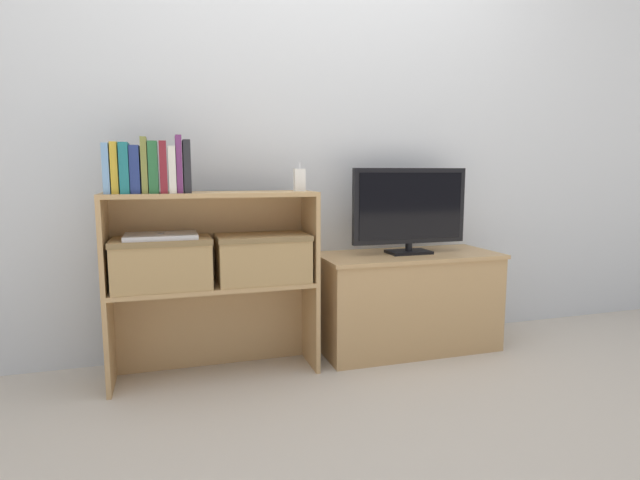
# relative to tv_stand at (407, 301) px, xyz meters

# --- Properties ---
(ground_plane) EXTENTS (16.00, 16.00, 0.00)m
(ground_plane) POSITION_rel_tv_stand_xyz_m (-0.51, -0.20, -0.26)
(ground_plane) COLOR #BCB2A3
(wall_back) EXTENTS (10.00, 0.05, 2.40)m
(wall_back) POSITION_rel_tv_stand_xyz_m (-0.51, 0.23, 0.94)
(wall_back) COLOR silver
(wall_back) RESTS_ON ground_plane
(tv_stand) EXTENTS (0.95, 0.42, 0.51)m
(tv_stand) POSITION_rel_tv_stand_xyz_m (0.00, 0.00, 0.00)
(tv_stand) COLOR tan
(tv_stand) RESTS_ON ground_plane
(tv) EXTENTS (0.63, 0.14, 0.44)m
(tv) POSITION_rel_tv_stand_xyz_m (-0.00, -0.00, 0.49)
(tv) COLOR black
(tv) RESTS_ON tv_stand
(bookshelf_lower_tier) EXTENTS (0.93, 0.28, 0.43)m
(bookshelf_lower_tier) POSITION_rel_tv_stand_xyz_m (-1.01, -0.00, 0.02)
(bookshelf_lower_tier) COLOR tan
(bookshelf_lower_tier) RESTS_ON ground_plane
(bookshelf_upper_tier) EXTENTS (0.93, 0.28, 0.42)m
(bookshelf_upper_tier) POSITION_rel_tv_stand_xyz_m (-1.01, -0.00, 0.44)
(bookshelf_upper_tier) COLOR tan
(bookshelf_upper_tier) RESTS_ON bookshelf_lower_tier
(book_skyblue) EXTENTS (0.03, 0.14, 0.20)m
(book_skyblue) POSITION_rel_tv_stand_xyz_m (-1.43, -0.10, 0.69)
(book_skyblue) COLOR #709ECC
(book_skyblue) RESTS_ON bookshelf_upper_tier
(book_mustard) EXTENTS (0.03, 0.13, 0.21)m
(book_mustard) POSITION_rel_tv_stand_xyz_m (-1.40, -0.10, 0.70)
(book_mustard) COLOR gold
(book_mustard) RESTS_ON bookshelf_upper_tier
(book_teal) EXTENTS (0.04, 0.15, 0.21)m
(book_teal) POSITION_rel_tv_stand_xyz_m (-1.36, -0.10, 0.69)
(book_teal) COLOR #1E7075
(book_teal) RESTS_ON bookshelf_upper_tier
(book_navy) EXTENTS (0.04, 0.14, 0.20)m
(book_navy) POSITION_rel_tv_stand_xyz_m (-1.32, -0.10, 0.69)
(book_navy) COLOR navy
(book_navy) RESTS_ON bookshelf_upper_tier
(book_olive) EXTENTS (0.02, 0.14, 0.23)m
(book_olive) POSITION_rel_tv_stand_xyz_m (-1.29, -0.10, 0.71)
(book_olive) COLOR olive
(book_olive) RESTS_ON bookshelf_upper_tier
(book_forest) EXTENTS (0.04, 0.14, 0.22)m
(book_forest) POSITION_rel_tv_stand_xyz_m (-1.25, -0.10, 0.70)
(book_forest) COLOR #286638
(book_forest) RESTS_ON bookshelf_upper_tier
(book_maroon) EXTENTS (0.03, 0.15, 0.22)m
(book_maroon) POSITION_rel_tv_stand_xyz_m (-1.21, -0.10, 0.70)
(book_maroon) COLOR maroon
(book_maroon) RESTS_ON bookshelf_upper_tier
(book_ivory) EXTENTS (0.03, 0.16, 0.20)m
(book_ivory) POSITION_rel_tv_stand_xyz_m (-1.18, -0.10, 0.69)
(book_ivory) COLOR silver
(book_ivory) RESTS_ON bookshelf_upper_tier
(book_plum) EXTENTS (0.02, 0.13, 0.24)m
(book_plum) POSITION_rel_tv_stand_xyz_m (-1.15, -0.10, 0.71)
(book_plum) COLOR #6B2D66
(book_plum) RESTS_ON bookshelf_upper_tier
(book_charcoal) EXTENTS (0.03, 0.14, 0.22)m
(book_charcoal) POSITION_rel_tv_stand_xyz_m (-1.12, -0.10, 0.70)
(book_charcoal) COLOR #232328
(book_charcoal) RESTS_ON bookshelf_upper_tier
(baby_monitor) EXTENTS (0.05, 0.03, 0.13)m
(baby_monitor) POSITION_rel_tv_stand_xyz_m (-0.61, -0.06, 0.64)
(baby_monitor) COLOR white
(baby_monitor) RESTS_ON bookshelf_upper_tier
(storage_basket_left) EXTENTS (0.42, 0.25, 0.22)m
(storage_basket_left) POSITION_rel_tv_stand_xyz_m (-1.23, -0.08, 0.29)
(storage_basket_left) COLOR tan
(storage_basket_left) RESTS_ON bookshelf_lower_tier
(storage_basket_right) EXTENTS (0.42, 0.25, 0.22)m
(storage_basket_right) POSITION_rel_tv_stand_xyz_m (-0.79, -0.08, 0.29)
(storage_basket_right) COLOR tan
(storage_basket_right) RESTS_ON bookshelf_lower_tier
(laptop) EXTENTS (0.30, 0.21, 0.02)m
(laptop) POSITION_rel_tv_stand_xyz_m (-1.23, -0.08, 0.40)
(laptop) COLOR #BCBCC1
(laptop) RESTS_ON storage_basket_left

